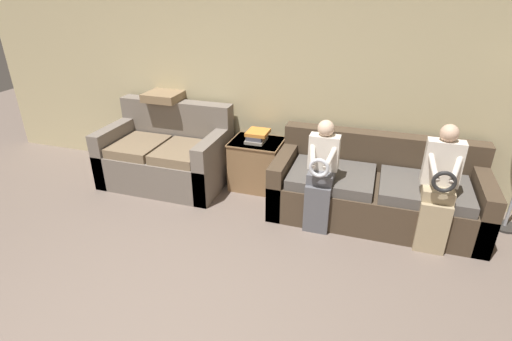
# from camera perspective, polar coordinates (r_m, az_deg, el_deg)

# --- Properties ---
(wall_back) EXTENTS (7.86, 0.06, 2.55)m
(wall_back) POSITION_cam_1_polar(r_m,az_deg,el_deg) (4.87, 1.23, 12.80)
(wall_back) COLOR #C6B789
(wall_back) RESTS_ON ground_plane
(couch_main) EXTENTS (2.18, 0.96, 0.83)m
(couch_main) POSITION_cam_1_polar(r_m,az_deg,el_deg) (4.52, 16.71, -2.70)
(couch_main) COLOR #473828
(couch_main) RESTS_ON ground_plane
(couch_side) EXTENTS (1.50, 0.93, 0.97)m
(couch_side) POSITION_cam_1_polar(r_m,az_deg,el_deg) (5.16, -12.55, 2.00)
(couch_side) COLOR #70665B
(couch_side) RESTS_ON ground_plane
(child_left_seated) EXTENTS (0.30, 0.37, 1.14)m
(child_left_seated) POSITION_cam_1_polar(r_m,az_deg,el_deg) (4.04, 9.30, -0.23)
(child_left_seated) COLOR #56565B
(child_left_seated) RESTS_ON ground_plane
(child_right_seated) EXTENTS (0.33, 0.37, 1.21)m
(child_right_seated) POSITION_cam_1_polar(r_m,az_deg,el_deg) (4.05, 24.74, -1.88)
(child_right_seated) COLOR tan
(child_right_seated) RESTS_ON ground_plane
(side_shelf) EXTENTS (0.61, 0.51, 0.61)m
(side_shelf) POSITION_cam_1_polar(r_m,az_deg,el_deg) (4.91, 0.12, 1.00)
(side_shelf) COLOR olive
(side_shelf) RESTS_ON ground_plane
(book_stack) EXTENTS (0.25, 0.29, 0.13)m
(book_stack) POSITION_cam_1_polar(r_m,az_deg,el_deg) (4.77, 0.12, 4.95)
(book_stack) COLOR gray
(book_stack) RESTS_ON side_shelf
(throw_pillow) EXTENTS (0.44, 0.44, 0.10)m
(throw_pillow) POSITION_cam_1_polar(r_m,az_deg,el_deg) (5.27, -12.95, 10.35)
(throw_pillow) COLOR #846B4C
(throw_pillow) RESTS_ON couch_side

